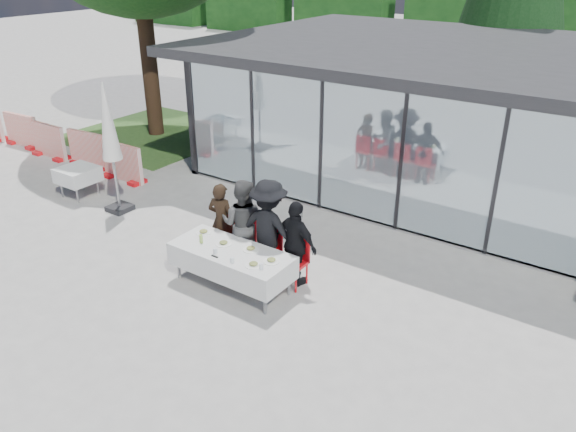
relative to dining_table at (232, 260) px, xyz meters
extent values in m
plane|color=#A19E99|center=(0.45, -0.27, -0.54)|extent=(90.00, 90.00, 0.00)
cube|color=gray|center=(2.45, 7.73, -0.49)|extent=(14.00, 8.00, 0.10)
cube|color=black|center=(2.45, 11.63, 1.06)|extent=(14.00, 0.20, 3.20)
cube|color=black|center=(-4.45, 7.73, 1.06)|extent=(0.20, 8.00, 3.20)
cube|color=silver|center=(2.45, 3.76, 1.06)|extent=(13.60, 0.06, 3.10)
cube|color=#2D2D30|center=(2.45, 7.33, 2.78)|extent=(14.80, 8.80, 0.24)
cube|color=#262628|center=(-4.35, 3.76, 1.06)|extent=(0.08, 0.10, 3.10)
cube|color=#262628|center=(-2.41, 3.76, 1.06)|extent=(0.08, 0.10, 3.10)
cube|color=#262628|center=(-0.46, 3.76, 1.06)|extent=(0.08, 0.10, 3.10)
cube|color=#262628|center=(1.48, 3.76, 1.06)|extent=(0.08, 0.10, 3.10)
cube|color=#262628|center=(3.42, 3.76, 1.06)|extent=(0.08, 0.10, 3.10)
cube|color=red|center=(-0.05, 6.23, -0.09)|extent=(0.45, 0.45, 0.90)
cube|color=red|center=(1.45, 6.73, -0.09)|extent=(0.45, 0.45, 0.90)
cube|color=red|center=(3.95, 6.23, -0.09)|extent=(0.45, 0.45, 0.90)
cube|color=#113711|center=(-13.55, 27.73, 1.66)|extent=(6.50, 2.00, 4.40)
cube|color=#113711|center=(-5.55, 27.73, 1.66)|extent=(6.50, 2.00, 4.40)
cube|color=silver|center=(0.00, 0.00, 0.00)|extent=(2.26, 0.96, 0.42)
cylinder|color=gray|center=(-1.00, -0.35, -0.18)|extent=(0.06, 0.06, 0.71)
cylinder|color=gray|center=(1.00, -0.35, -0.18)|extent=(0.06, 0.06, 0.71)
cylinder|color=gray|center=(-1.00, 0.35, -0.18)|extent=(0.06, 0.06, 0.71)
cylinder|color=gray|center=(1.00, 0.35, -0.18)|extent=(0.06, 0.06, 0.71)
imported|color=black|center=(-0.86, 0.74, 0.24)|extent=(0.66, 0.66, 1.56)
cube|color=red|center=(-0.86, 0.66, -0.09)|extent=(0.44, 0.44, 0.05)
cube|color=red|center=(-0.86, 0.86, 0.16)|extent=(0.44, 0.04, 0.55)
cylinder|color=red|center=(-1.04, 0.48, -0.32)|extent=(0.04, 0.04, 0.43)
cylinder|color=red|center=(-0.68, 0.48, -0.32)|extent=(0.04, 0.04, 0.43)
cylinder|color=red|center=(-1.04, 0.84, -0.32)|extent=(0.04, 0.04, 0.43)
cylinder|color=red|center=(-0.68, 0.84, -0.32)|extent=(0.04, 0.04, 0.43)
imported|color=#4B4B4B|center=(-0.32, 0.74, 0.34)|extent=(1.08, 1.08, 1.76)
cube|color=red|center=(-0.32, 0.66, -0.09)|extent=(0.44, 0.44, 0.05)
cube|color=red|center=(-0.32, 0.86, 0.16)|extent=(0.44, 0.04, 0.55)
cylinder|color=red|center=(-0.50, 0.48, -0.32)|extent=(0.04, 0.04, 0.43)
cylinder|color=red|center=(-0.14, 0.48, -0.32)|extent=(0.04, 0.04, 0.43)
cylinder|color=red|center=(-0.50, 0.84, -0.32)|extent=(0.04, 0.04, 0.43)
cylinder|color=red|center=(-0.14, 0.84, -0.32)|extent=(0.04, 0.04, 0.43)
imported|color=black|center=(0.29, 0.74, 0.41)|extent=(1.29, 1.29, 1.89)
cube|color=red|center=(0.29, 0.66, -0.09)|extent=(0.44, 0.44, 0.05)
cube|color=red|center=(0.29, 0.86, 0.16)|extent=(0.44, 0.04, 0.55)
cylinder|color=red|center=(0.11, 0.48, -0.32)|extent=(0.04, 0.04, 0.43)
cylinder|color=red|center=(0.47, 0.48, -0.32)|extent=(0.04, 0.04, 0.43)
cylinder|color=red|center=(0.11, 0.84, -0.32)|extent=(0.04, 0.04, 0.43)
cylinder|color=red|center=(0.47, 0.84, -0.32)|extent=(0.04, 0.04, 0.43)
imported|color=black|center=(0.88, 0.74, 0.27)|extent=(1.10, 1.10, 1.62)
cube|color=red|center=(0.88, 0.66, -0.09)|extent=(0.44, 0.44, 0.05)
cube|color=red|center=(0.88, 0.86, 0.16)|extent=(0.44, 0.04, 0.55)
cylinder|color=red|center=(0.70, 0.48, -0.32)|extent=(0.04, 0.04, 0.43)
cylinder|color=red|center=(1.06, 0.48, -0.32)|extent=(0.04, 0.04, 0.43)
cylinder|color=red|center=(0.70, 0.84, -0.32)|extent=(0.04, 0.04, 0.43)
cylinder|color=red|center=(1.06, 0.84, -0.32)|extent=(0.04, 0.04, 0.43)
cylinder|color=white|center=(-0.84, 0.21, 0.22)|extent=(0.29, 0.29, 0.01)
ellipsoid|color=tan|center=(-0.84, 0.21, 0.25)|extent=(0.15, 0.15, 0.05)
cylinder|color=white|center=(-0.25, 0.08, 0.22)|extent=(0.29, 0.29, 0.01)
ellipsoid|color=#486A27|center=(-0.25, 0.08, 0.25)|extent=(0.15, 0.15, 0.05)
cylinder|color=white|center=(0.29, 0.20, 0.22)|extent=(0.29, 0.29, 0.01)
ellipsoid|color=tan|center=(0.29, 0.20, 0.25)|extent=(0.15, 0.15, 0.05)
cylinder|color=white|center=(0.83, 0.07, 0.22)|extent=(0.29, 0.29, 0.01)
ellipsoid|color=#486A27|center=(0.83, 0.07, 0.25)|extent=(0.15, 0.15, 0.05)
cylinder|color=white|center=(0.66, -0.20, 0.22)|extent=(0.29, 0.29, 0.01)
ellipsoid|color=#486A27|center=(0.66, -0.20, 0.25)|extent=(0.15, 0.15, 0.05)
cylinder|color=#9DC351|center=(-0.61, -0.10, 0.29)|extent=(0.06, 0.06, 0.16)
cylinder|color=silver|center=(-0.15, -0.25, 0.26)|extent=(0.07, 0.07, 0.10)
cylinder|color=silver|center=(0.83, -0.21, 0.26)|extent=(0.07, 0.07, 0.10)
cylinder|color=silver|center=(0.30, -0.33, 0.26)|extent=(0.07, 0.07, 0.10)
cube|color=black|center=(-0.08, -0.35, 0.22)|extent=(0.14, 0.03, 0.01)
cube|color=silver|center=(-5.76, 1.04, 0.02)|extent=(0.86, 0.86, 0.36)
cylinder|color=gray|center=(-6.06, 0.74, -0.18)|extent=(0.05, 0.05, 0.72)
cylinder|color=gray|center=(-5.46, 0.74, -0.18)|extent=(0.05, 0.05, 0.72)
cylinder|color=gray|center=(-6.06, 1.34, -0.18)|extent=(0.05, 0.05, 0.72)
cylinder|color=gray|center=(-5.46, 1.34, -0.18)|extent=(0.05, 0.05, 0.72)
cube|color=black|center=(-4.28, 1.01, -0.48)|extent=(0.50, 0.50, 0.12)
cylinder|color=gray|center=(-4.28, 1.01, 0.81)|extent=(0.06, 0.06, 2.70)
cone|color=silver|center=(-4.28, 1.01, 1.60)|extent=(0.44, 0.44, 1.72)
cube|color=red|center=(-5.70, 2.36, -0.04)|extent=(1.40, 0.12, 1.00)
cube|color=red|center=(-6.20, 2.36, -0.49)|extent=(0.30, 0.45, 0.10)
cube|color=red|center=(-5.20, 2.36, -0.49)|extent=(0.30, 0.45, 0.10)
cube|color=red|center=(-7.30, 2.51, -0.04)|extent=(1.40, 0.22, 1.00)
cube|color=red|center=(-7.80, 2.51, -0.49)|extent=(0.30, 0.45, 0.10)
cube|color=red|center=(-6.80, 2.51, -0.49)|extent=(0.30, 0.45, 0.10)
cube|color=red|center=(-8.90, 2.36, -0.04)|extent=(1.40, 0.12, 1.00)
cube|color=red|center=(-9.40, 2.36, -0.49)|extent=(0.30, 0.45, 0.10)
cube|color=red|center=(-8.40, 2.36, -0.49)|extent=(0.30, 0.45, 0.10)
cube|color=red|center=(-10.50, 2.51, -0.04)|extent=(1.40, 0.22, 1.00)
cube|color=red|center=(-11.00, 2.51, -0.49)|extent=(0.30, 0.45, 0.10)
cube|color=red|center=(-10.00, 2.51, -0.49)|extent=(0.30, 0.45, 0.10)
cube|color=red|center=(-11.60, 2.36, -0.49)|extent=(0.30, 0.45, 0.10)
cylinder|color=#382316|center=(-8.05, 5.73, 1.66)|extent=(0.50, 0.50, 4.40)
cylinder|color=#382316|center=(0.95, 12.73, 0.46)|extent=(0.44, 0.44, 2.00)
cube|color=#385926|center=(-8.05, 5.73, -0.53)|extent=(5.00, 5.00, 0.02)
camera|label=1|loc=(5.76, -6.56, 5.03)|focal=35.00mm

